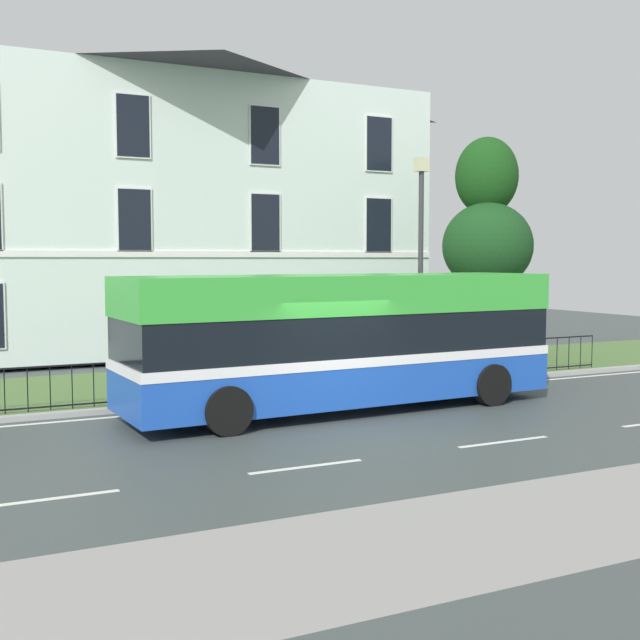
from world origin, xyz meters
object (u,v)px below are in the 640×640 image
(georgian_townhouse, at_px, (160,201))
(single_decker_bus, at_px, (343,339))
(street_lamp_post, at_px, (421,251))
(litter_bin, at_px, (276,363))
(evergreen_tree, at_px, (487,268))

(georgian_townhouse, xyz_separation_m, single_decker_bus, (0.29, -14.63, -3.98))
(street_lamp_post, relative_size, litter_bin, 4.88)
(evergreen_tree, distance_m, single_decker_bus, 10.15)
(litter_bin, bearing_deg, evergreen_tree, 18.06)
(georgian_townhouse, bearing_deg, evergreen_tree, -46.30)
(evergreen_tree, bearing_deg, litter_bin, -161.94)
(single_decker_bus, bearing_deg, litter_bin, 96.69)
(georgian_townhouse, relative_size, street_lamp_post, 3.01)
(georgian_townhouse, distance_m, street_lamp_post, 12.85)
(street_lamp_post, bearing_deg, single_decker_bus, -145.12)
(evergreen_tree, distance_m, street_lamp_post, 5.54)
(georgian_townhouse, height_order, evergreen_tree, georgian_townhouse)
(georgian_townhouse, relative_size, litter_bin, 14.70)
(evergreen_tree, relative_size, litter_bin, 6.10)
(evergreen_tree, relative_size, street_lamp_post, 1.25)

